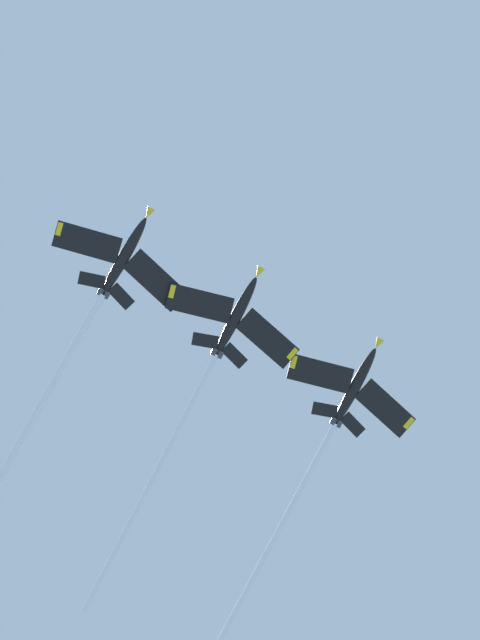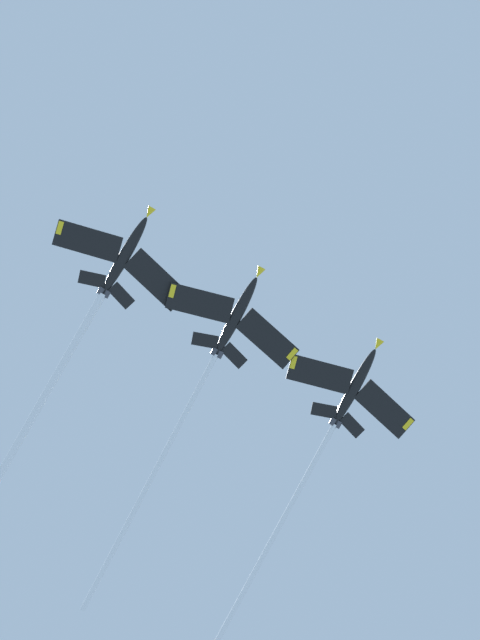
% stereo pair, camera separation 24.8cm
% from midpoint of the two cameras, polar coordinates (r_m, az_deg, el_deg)
% --- Properties ---
extents(jet_inner_left, '(52.32, 31.06, 14.73)m').
position_cam_midpoint_polar(jet_inner_left, '(142.57, 4.49, -7.48)').
color(jet_inner_left, black).
extents(jet_centre, '(47.12, 28.03, 14.46)m').
position_cam_midpoint_polar(jet_centre, '(138.19, -1.88, -2.86)').
color(jet_centre, black).
extents(jet_inner_right, '(50.92, 31.59, 13.56)m').
position_cam_midpoint_polar(jet_inner_right, '(138.74, -9.59, -1.63)').
color(jet_inner_right, black).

